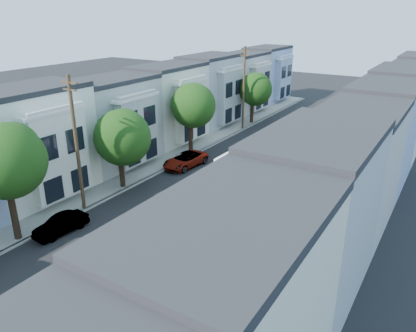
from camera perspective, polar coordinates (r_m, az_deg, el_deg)
ground at (r=27.10m, az=-11.10°, el=-10.88°), size 160.00×160.00×0.00m
road_slab at (r=38.08m, az=4.26°, el=-0.76°), size 12.00×70.00×0.02m
curb_left at (r=41.01m, az=-3.22°, el=1.00°), size 0.30×70.00×0.15m
curb_right at (r=35.89m, az=12.82°, el=-2.56°), size 0.30×70.00×0.15m
sidewalk_left at (r=41.73m, az=-4.68°, el=1.32°), size 2.60×70.00×0.15m
sidewalk_right at (r=35.54m, az=14.79°, el=-2.99°), size 2.60×70.00×0.15m
centerline at (r=38.08m, az=4.26°, el=-0.78°), size 0.12×70.00×0.01m
townhouse_row_left at (r=44.02m, az=-8.67°, el=2.11°), size 5.00×70.00×8.50m
townhouse_row_right at (r=34.81m, az=20.72°, el=-4.37°), size 5.00×70.00×8.50m
tree_b at (r=27.44m, az=-26.51°, el=0.59°), size 4.70×4.70×7.98m
tree_c at (r=33.59m, az=-12.05°, el=3.94°), size 4.63×4.63×6.84m
tree_d at (r=41.14m, az=-2.19°, el=8.47°), size 4.52×4.52×7.44m
tree_e at (r=53.49m, az=6.61°, el=10.66°), size 4.27×4.27×6.71m
tree_far_r at (r=47.18m, az=19.93°, el=7.41°), size 3.04×3.04×5.55m
utility_pole_near at (r=30.47m, az=-18.00°, el=2.83°), size 1.60×0.26×10.00m
utility_pole_far at (r=50.59m, az=5.05°, el=10.80°), size 1.60×0.26×10.00m
fedex_truck at (r=34.29m, az=5.56°, el=-0.10°), size 2.61×6.78×3.25m
lead_sedan at (r=42.07m, az=10.25°, el=2.05°), size 1.97×4.10×1.31m
parked_left_c at (r=29.35m, az=-19.98°, el=-7.80°), size 1.62×3.80×1.23m
parked_left_d at (r=38.96m, az=-3.20°, el=0.84°), size 2.72×5.09×1.36m
parked_right_b at (r=21.89m, az=-7.55°, el=-16.96°), size 1.81×4.61×1.51m
parked_right_c at (r=40.37m, az=13.78°, el=1.10°), size 2.13×4.79×1.51m
parked_right_d at (r=47.05m, az=16.66°, el=3.56°), size 1.91×4.24×1.34m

